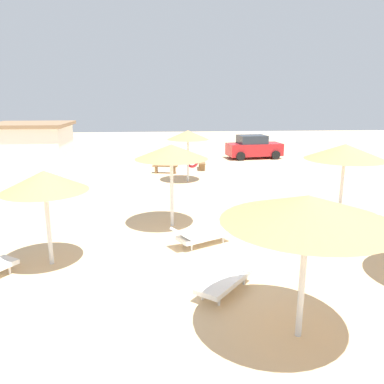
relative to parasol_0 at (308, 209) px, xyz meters
name	(u,v)px	position (x,y,z in m)	size (l,w,h in m)	color
ground_plane	(201,257)	(-1.51, 3.90, -2.57)	(80.00, 80.00, 0.00)	#DBBA8C
parasol_0	(308,209)	(0.00, 0.00, 0.00)	(3.16, 3.16, 2.83)	silver
parasol_2	(171,152)	(-2.24, 6.74, 0.10)	(2.53, 2.53, 2.93)	silver
parasol_3	(345,152)	(4.18, 7.19, -0.04)	(2.93, 2.93, 2.83)	silver
parasol_4	(44,181)	(-5.69, 3.80, -0.22)	(2.29, 2.29, 2.64)	silver
parasol_5	(188,136)	(-1.12, 14.15, -0.11)	(2.23, 2.23, 2.76)	silver
lounger_0	(227,277)	(-1.07, 1.94, -2.25)	(1.68, 1.85, 0.77)	white
lounger_2	(200,236)	(-1.43, 4.81, -2.26)	(1.97, 1.47, 0.69)	white
bench_0	(165,168)	(-2.33, 16.48, -2.23)	(1.55, 0.68, 0.49)	brown
bench_1	(202,164)	(0.01, 17.59, -2.23)	(0.50, 1.52, 0.49)	brown
parked_car	(254,147)	(4.33, 21.69, -1.75)	(4.18, 2.39, 1.72)	#B21E23
beach_cabana	(32,148)	(-10.23, 17.24, -1.05)	(4.45, 4.20, 3.00)	white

